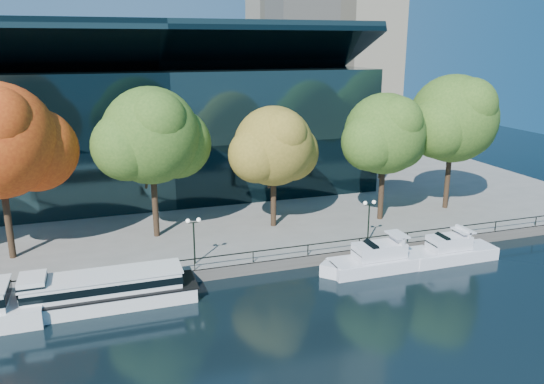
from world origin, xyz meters
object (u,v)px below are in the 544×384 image
object	(u,v)px
tree_3	(275,148)
tree_4	(386,135)
cruiser_far	(448,251)
lamp_1	(194,230)
cruiser_near	(379,259)
tree_5	(455,121)
lamp_2	(369,212)
tour_boat	(92,291)
tree_1	(0,143)
tree_2	(153,138)

from	to	relation	value
tree_3	tree_4	bearing A→B (deg)	-7.28
cruiser_far	lamp_1	xyz separation A→B (m)	(-22.17, 4.19, 3.02)
cruiser_near	tree_5	world-z (taller)	tree_5
cruiser_near	cruiser_far	world-z (taller)	cruiser_near
lamp_1	tree_5	bearing A→B (deg)	12.92
lamp_2	cruiser_far	bearing A→B (deg)	-35.44
tree_3	cruiser_far	bearing A→B (deg)	-41.85
cruiser_near	tree_3	world-z (taller)	tree_3
cruiser_far	tree_5	size ratio (longest dim) A/B	0.63
tour_boat	cruiser_far	xyz separation A→B (m)	(30.42, -0.84, -0.32)
tree_1	tree_3	size ratio (longest dim) A/B	1.24
cruiser_near	tree_3	xyz separation A→B (m)	(-5.76, 11.14, 8.09)
tree_3	tree_5	size ratio (longest dim) A/B	0.82
tree_3	lamp_2	size ratio (longest dim) A/B	3.02
cruiser_far	tree_5	distance (m)	16.79
tree_5	tree_2	bearing A→B (deg)	178.36
cruiser_far	tree_3	distance (m)	18.80
tree_1	tree_5	size ratio (longest dim) A/B	1.02
tour_boat	tree_1	xyz separation A→B (m)	(-6.33, 9.58, 9.77)
tree_4	lamp_2	bearing A→B (deg)	-129.52
cruiser_far	tree_1	size ratio (longest dim) A/B	0.62
tour_boat	tree_4	xyz separation A→B (m)	(29.21, 9.02, 8.62)
lamp_2	tree_1	bearing A→B (deg)	168.58
cruiser_far	tree_4	bearing A→B (deg)	96.98
tree_3	lamp_2	distance (m)	11.06
tree_2	tour_boat	bearing A→B (deg)	-118.88
tree_1	cruiser_near	bearing A→B (deg)	-18.93
cruiser_far	tree_4	size ratio (longest dim) A/B	0.70
cruiser_far	lamp_1	world-z (taller)	lamp_1
tour_boat	tree_1	world-z (taller)	tree_1
tree_1	lamp_2	distance (m)	32.27
tree_3	tree_5	world-z (taller)	tree_5
cruiser_far	tree_3	world-z (taller)	tree_3
tree_2	tree_5	bearing A→B (deg)	-1.64
tree_1	tree_5	distance (m)	44.58
tree_2	tree_3	size ratio (longest dim) A/B	1.17
tree_2	tree_3	bearing A→B (deg)	-3.29
cruiser_near	lamp_1	world-z (taller)	lamp_1
cruiser_near	lamp_1	bearing A→B (deg)	165.31
tour_boat	tree_5	distance (m)	40.73
tree_4	lamp_1	world-z (taller)	tree_4
tree_2	lamp_1	distance (m)	10.43
tour_boat	cruiser_far	size ratio (longest dim) A/B	1.71
tree_1	tree_4	bearing A→B (deg)	-0.91
cruiser_near	cruiser_far	xyz separation A→B (m)	(6.88, -0.18, -0.01)
tree_5	tree_3	bearing A→B (deg)	179.30
tree_2	tree_3	distance (m)	11.75
tour_boat	lamp_2	size ratio (longest dim) A/B	3.94
tree_2	tree_4	distance (m)	23.17
cruiser_far	tree_1	xyz separation A→B (m)	(-36.75, 10.43, 10.09)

